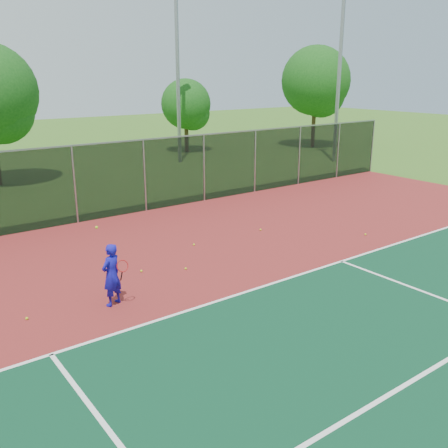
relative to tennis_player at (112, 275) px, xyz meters
The scene contains 14 objects.
ground 6.69m from the tennis_player, 41.74° to the right, with size 120.00×120.00×0.00m, color #35631C.
court_apron 5.58m from the tennis_player, 26.04° to the right, with size 30.00×20.00×0.02m, color maroon.
fence_back 9.08m from the tennis_player, 56.81° to the left, with size 30.00×0.06×3.03m.
tennis_player is the anchor object (origin of this frame).
practice_ball_0 9.71m from the tennis_player, ahead, with size 0.07×0.07×0.07m, color #B5D819.
practice_ball_1 4.90m from the tennis_player, 32.03° to the left, with size 0.07×0.07×0.07m, color #B5D819.
practice_ball_2 7.49m from the tennis_player, 19.66° to the left, with size 0.07×0.07×0.07m, color #B5D819.
practice_ball_3 2.95m from the tennis_player, 18.09° to the left, with size 0.07×0.07×0.07m, color #B5D819.
practice_ball_4 2.30m from the tennis_player, 43.91° to the left, with size 0.07×0.07×0.07m, color #B5D819.
practice_ball_5 2.19m from the tennis_player, 167.13° to the left, with size 0.07×0.07×0.07m, color #B5D819.
floodlight_n 22.10m from the tennis_player, 53.80° to the left, with size 0.90×0.40×11.73m.
floodlight_ne 24.61m from the tennis_player, 28.42° to the left, with size 0.90×0.40×11.73m.
tree_back_mid 25.99m from the tennis_player, 53.19° to the left, with size 3.62×3.62×5.31m.
tree_back_right 30.32m from the tennis_player, 34.12° to the left, with size 5.27×5.27×7.74m.
Camera 1 is at (-9.53, -6.44, 5.59)m, focal length 40.00 mm.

